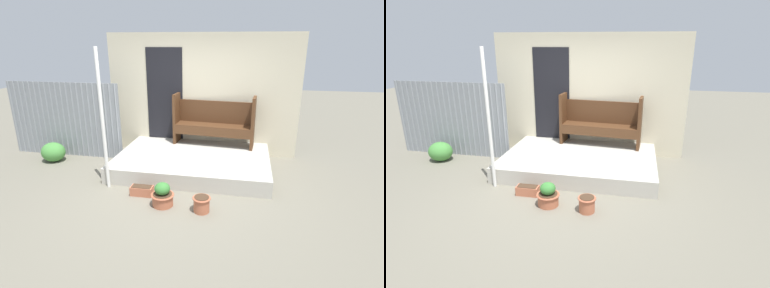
# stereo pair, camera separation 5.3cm
# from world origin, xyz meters

# --- Properties ---
(ground_plane) EXTENTS (24.00, 24.00, 0.00)m
(ground_plane) POSITION_xyz_m (0.00, 0.00, 0.00)
(ground_plane) COLOR #706B5B
(porch_slab) EXTENTS (2.96, 1.95, 0.29)m
(porch_slab) POSITION_xyz_m (0.14, 0.98, 0.15)
(porch_slab) COLOR #B7B2A5
(porch_slab) RESTS_ON ground_plane
(house_wall) EXTENTS (4.16, 0.08, 2.60)m
(house_wall) POSITION_xyz_m (0.10, 1.98, 1.30)
(house_wall) COLOR beige
(house_wall) RESTS_ON ground_plane
(fence_corrugated) EXTENTS (2.56, 0.05, 1.62)m
(fence_corrugated) POSITION_xyz_m (-2.74, 1.24, 0.81)
(fence_corrugated) COLOR gray
(fence_corrugated) RESTS_ON ground_plane
(support_post) EXTENTS (0.06, 0.06, 2.35)m
(support_post) POSITION_xyz_m (-1.17, -0.06, 1.17)
(support_post) COLOR white
(support_post) RESTS_ON ground_plane
(bench) EXTENTS (1.73, 0.54, 1.07)m
(bench) POSITION_xyz_m (0.46, 1.72, 0.83)
(bench) COLOR #4C2D19
(bench) RESTS_ON porch_slab
(flower_pot_left) EXTENTS (0.37, 0.37, 0.38)m
(flower_pot_left) POSITION_xyz_m (-0.07, -0.50, 0.17)
(flower_pot_left) COLOR #B26042
(flower_pot_left) RESTS_ON ground_plane
(flower_pot_middle) EXTENTS (0.28, 0.28, 0.24)m
(flower_pot_middle) POSITION_xyz_m (0.55, -0.57, 0.13)
(flower_pot_middle) COLOR #B26042
(flower_pot_middle) RESTS_ON ground_plane
(planter_box_rect) EXTENTS (0.37, 0.18, 0.16)m
(planter_box_rect) POSITION_xyz_m (-0.50, -0.24, 0.08)
(planter_box_rect) COLOR #B76647
(planter_box_rect) RESTS_ON ground_plane
(shrub_by_fence) EXTENTS (0.50, 0.45, 0.41)m
(shrub_by_fence) POSITION_xyz_m (-2.84, 0.83, 0.20)
(shrub_by_fence) COLOR #478C3D
(shrub_by_fence) RESTS_ON ground_plane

